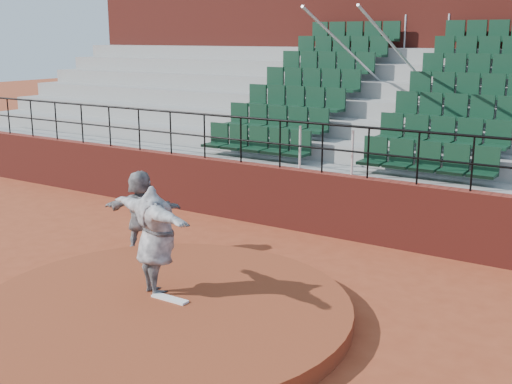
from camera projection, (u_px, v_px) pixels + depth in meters
ground at (164, 319)px, 9.37m from camera, size 90.00×90.00×0.00m
pitchers_mound at (163, 311)px, 9.34m from camera, size 5.50×5.50×0.25m
pitching_rubber at (170, 299)px, 9.43m from camera, size 0.60×0.15×0.03m
boundary_wall at (321, 203)px, 13.30m from camera, size 24.00×0.30×1.30m
wall_railing at (323, 137)px, 12.98m from camera, size 24.04×0.05×1.03m
seating_deck at (388, 142)px, 16.10m from camera, size 24.00×5.97×4.63m
press_box_facade at (441, 53)px, 18.83m from camera, size 24.00×3.00×7.10m
pitcher at (155, 240)px, 9.53m from camera, size 2.10×1.18×1.66m
fielder at (141, 211)px, 12.14m from camera, size 1.53×1.09×1.59m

